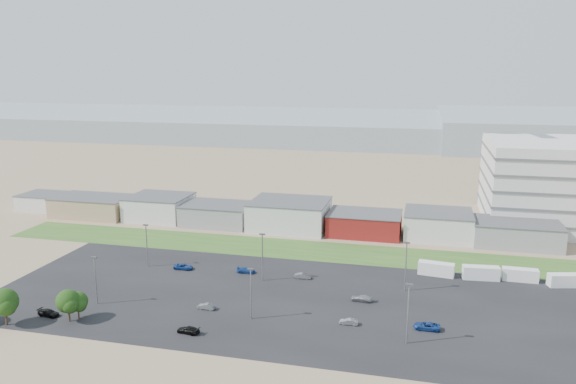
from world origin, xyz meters
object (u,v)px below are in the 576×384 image
(parked_car_1, at_px, (349,322))
(parked_car_4, at_px, (206,306))
(parked_car_10, at_px, (48,313))
(parked_car_0, at_px, (427,326))
(parked_car_3, at_px, (188,330))
(parked_car_6, at_px, (246,270))
(parked_car_12, at_px, (361,298))
(parked_car_9, at_px, (183,267))
(parked_car_11, at_px, (303,276))
(box_trailer_a, at_px, (436,269))

(parked_car_1, height_order, parked_car_4, parked_car_4)
(parked_car_10, bearing_deg, parked_car_1, -73.69)
(parked_car_4, bearing_deg, parked_car_0, 95.53)
(parked_car_3, distance_m, parked_car_4, 10.31)
(parked_car_6, distance_m, parked_car_12, 29.06)
(parked_car_1, height_order, parked_car_12, parked_car_12)
(parked_car_9, distance_m, parked_car_11, 28.30)
(parked_car_3, bearing_deg, parked_car_10, -83.02)
(parked_car_4, xyz_separation_m, parked_car_9, (-13.58, 19.61, 0.05))
(parked_car_0, bearing_deg, box_trailer_a, 176.44)
(parked_car_0, height_order, parked_car_4, parked_car_0)
(parked_car_3, distance_m, parked_car_6, 31.04)
(parked_car_9, xyz_separation_m, parked_car_12, (42.34, -8.53, 0.00))
(parked_car_0, distance_m, parked_car_6, 44.73)
(parked_car_1, xyz_separation_m, parked_car_9, (-41.34, 19.72, 0.07))
(parked_car_1, distance_m, parked_car_9, 45.80)
(parked_car_3, relative_size, parked_car_6, 0.99)
(parked_car_10, xyz_separation_m, parked_car_12, (56.53, 21.08, 0.00))
(parked_car_0, relative_size, parked_car_12, 1.09)
(parked_car_6, height_order, parked_car_11, parked_car_6)
(parked_car_11, relative_size, parked_car_12, 0.85)
(box_trailer_a, bearing_deg, parked_car_10, -143.02)
(parked_car_0, xyz_separation_m, parked_car_3, (-40.86, -11.50, -0.04))
(parked_car_10, bearing_deg, parked_car_4, -63.99)
(parked_car_11, bearing_deg, box_trailer_a, -74.66)
(parked_car_11, height_order, parked_car_12, parked_car_12)
(parked_car_3, xyz_separation_m, parked_car_9, (-14.31, 29.89, 0.02))
(parked_car_0, relative_size, parked_car_9, 1.04)
(parked_car_1, distance_m, parked_car_6, 33.66)
(box_trailer_a, height_order, parked_car_6, box_trailer_a)
(parked_car_0, xyz_separation_m, parked_car_11, (-26.88, 19.22, -0.05))
(box_trailer_a, relative_size, parked_car_11, 2.15)
(parked_car_0, height_order, parked_car_3, parked_car_0)
(parked_car_0, distance_m, parked_car_9, 58.15)
(box_trailer_a, distance_m, parked_car_0, 28.53)
(box_trailer_a, bearing_deg, parked_car_12, -120.55)
(box_trailer_a, bearing_deg, parked_car_9, -162.12)
(parked_car_4, bearing_deg, parked_car_3, 7.89)
(parked_car_9, distance_m, parked_car_12, 43.19)
(parked_car_3, distance_m, parked_car_9, 33.14)
(parked_car_3, bearing_deg, parked_car_12, 134.87)
(parked_car_10, distance_m, parked_car_11, 52.26)
(parked_car_9, bearing_deg, parked_car_1, -117.00)
(parked_car_1, bearing_deg, parked_car_4, -90.93)
(box_trailer_a, height_order, parked_car_3, box_trailer_a)
(parked_car_12, bearing_deg, parked_car_11, -118.55)
(parked_car_0, distance_m, parked_car_1, 13.90)
(parked_car_11, bearing_deg, parked_car_0, -128.01)
(parked_car_6, xyz_separation_m, parked_car_11, (13.36, -0.31, -0.01))
(parked_car_1, xyz_separation_m, parked_car_6, (-26.41, 20.86, 0.06))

